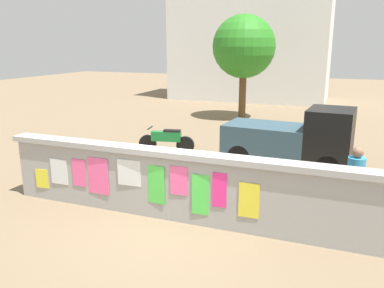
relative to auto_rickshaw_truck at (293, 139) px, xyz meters
name	(u,v)px	position (x,y,z in m)	size (l,w,h in m)	color
ground	(258,137)	(-1.79, 3.58, -0.90)	(60.00, 60.00, 0.00)	#7A664C
poster_wall	(175,184)	(-1.80, -4.42, -0.14)	(8.16, 0.42, 1.48)	#9C9C9C
auto_rickshaw_truck	(293,139)	(0.00, 0.00, 0.00)	(3.71, 1.79, 1.85)	black
motorcycle	(167,140)	(-4.13, 0.19, -0.44)	(1.88, 0.63, 0.87)	black
bicycle_near	(197,179)	(-1.92, -2.88, -0.54)	(1.70, 0.44, 0.95)	black
bicycle_far	(278,197)	(0.13, -3.35, -0.54)	(1.70, 0.44, 0.95)	black
person_walking	(355,177)	(1.63, -3.30, 0.09)	(0.38, 0.38, 1.62)	purple
tree_roadside	(244,47)	(-3.42, 7.37, 2.54)	(2.99, 2.99, 4.96)	brown
building_background	(250,33)	(-4.83, 14.57, 3.34)	(10.26, 4.62, 8.44)	silver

